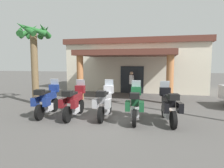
{
  "coord_description": "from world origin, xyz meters",
  "views": [
    {
      "loc": [
        1.96,
        -8.56,
        2.42
      ],
      "look_at": [
        -0.53,
        2.47,
        1.2
      ],
      "focal_mm": 32.69,
      "sensor_mm": 36.0,
      "label": 1
    }
  ],
  "objects_px": {
    "motorcycle_maroon": "(74,102)",
    "motorcycle_green": "(135,104)",
    "motel_building": "(137,65)",
    "pedestrian": "(131,82)",
    "motorcycle_silver": "(105,102)",
    "palm_tree_roadside": "(34,43)",
    "motorcycle_blue": "(47,100)",
    "motorcycle_black": "(169,106)"
  },
  "relations": [
    {
      "from": "motorcycle_maroon",
      "to": "motorcycle_green",
      "type": "distance_m",
      "value": 2.66
    },
    {
      "from": "motel_building",
      "to": "motorcycle_green",
      "type": "height_order",
      "value": "motel_building"
    },
    {
      "from": "motel_building",
      "to": "pedestrian",
      "type": "distance_m",
      "value": 4.23
    },
    {
      "from": "motorcycle_silver",
      "to": "palm_tree_roadside",
      "type": "height_order",
      "value": "palm_tree_roadside"
    },
    {
      "from": "motorcycle_silver",
      "to": "motorcycle_green",
      "type": "relative_size",
      "value": 1.0
    },
    {
      "from": "motorcycle_maroon",
      "to": "motorcycle_silver",
      "type": "xyz_separation_m",
      "value": [
        1.33,
        0.25,
        0.0
      ]
    },
    {
      "from": "motel_building",
      "to": "palm_tree_roadside",
      "type": "xyz_separation_m",
      "value": [
        -5.04,
        -7.88,
        1.26
      ]
    },
    {
      "from": "pedestrian",
      "to": "motel_building",
      "type": "bearing_deg",
      "value": -124.54
    },
    {
      "from": "motorcycle_silver",
      "to": "motorcycle_green",
      "type": "height_order",
      "value": "same"
    },
    {
      "from": "motorcycle_silver",
      "to": "motorcycle_green",
      "type": "bearing_deg",
      "value": -99.93
    },
    {
      "from": "motorcycle_blue",
      "to": "motorcycle_silver",
      "type": "distance_m",
      "value": 2.66
    },
    {
      "from": "motel_building",
      "to": "motorcycle_maroon",
      "type": "distance_m",
      "value": 10.44
    },
    {
      "from": "motorcycle_blue",
      "to": "motorcycle_black",
      "type": "relative_size",
      "value": 1.01
    },
    {
      "from": "motel_building",
      "to": "motorcycle_black",
      "type": "xyz_separation_m",
      "value": [
        2.32,
        -10.08,
        -1.5
      ]
    },
    {
      "from": "motorcycle_blue",
      "to": "motorcycle_black",
      "type": "xyz_separation_m",
      "value": [
        5.31,
        0.05,
        0.0
      ]
    },
    {
      "from": "motorcycle_maroon",
      "to": "motorcycle_green",
      "type": "relative_size",
      "value": 1.0
    },
    {
      "from": "motel_building",
      "to": "motorcycle_silver",
      "type": "height_order",
      "value": "motel_building"
    },
    {
      "from": "motorcycle_blue",
      "to": "motorcycle_silver",
      "type": "xyz_separation_m",
      "value": [
        2.65,
        0.19,
        0.0
      ]
    },
    {
      "from": "motorcycle_maroon",
      "to": "palm_tree_roadside",
      "type": "relative_size",
      "value": 0.47
    },
    {
      "from": "motorcycle_black",
      "to": "motorcycle_green",
      "type": "bearing_deg",
      "value": 82.34
    },
    {
      "from": "motorcycle_maroon",
      "to": "palm_tree_roadside",
      "type": "height_order",
      "value": "palm_tree_roadside"
    },
    {
      "from": "motorcycle_green",
      "to": "pedestrian",
      "type": "height_order",
      "value": "pedestrian"
    },
    {
      "from": "pedestrian",
      "to": "motorcycle_green",
      "type": "bearing_deg",
      "value": 63.56
    },
    {
      "from": "motorcycle_blue",
      "to": "pedestrian",
      "type": "distance_m",
      "value": 6.8
    },
    {
      "from": "pedestrian",
      "to": "motorcycle_black",
      "type": "bearing_deg",
      "value": 75.39
    },
    {
      "from": "motorcycle_maroon",
      "to": "pedestrian",
      "type": "bearing_deg",
      "value": -17.29
    },
    {
      "from": "motorcycle_blue",
      "to": "motorcycle_green",
      "type": "xyz_separation_m",
      "value": [
        3.98,
        -0.0,
        0.0
      ]
    },
    {
      "from": "motel_building",
      "to": "motorcycle_green",
      "type": "bearing_deg",
      "value": -82.09
    },
    {
      "from": "motorcycle_silver",
      "to": "motorcycle_black",
      "type": "height_order",
      "value": "same"
    },
    {
      "from": "motorcycle_black",
      "to": "palm_tree_roadside",
      "type": "bearing_deg",
      "value": 63.28
    },
    {
      "from": "motorcycle_maroon",
      "to": "pedestrian",
      "type": "height_order",
      "value": "pedestrian"
    },
    {
      "from": "pedestrian",
      "to": "motorcycle_blue",
      "type": "bearing_deg",
      "value": 28.18
    },
    {
      "from": "motorcycle_silver",
      "to": "motorcycle_green",
      "type": "distance_m",
      "value": 1.34
    },
    {
      "from": "motel_building",
      "to": "motorcycle_black",
      "type": "bearing_deg",
      "value": -74.73
    },
    {
      "from": "motorcycle_green",
      "to": "motorcycle_black",
      "type": "xyz_separation_m",
      "value": [
        1.33,
        0.06,
        0.0
      ]
    },
    {
      "from": "motorcycle_blue",
      "to": "motel_building",
      "type": "bearing_deg",
      "value": -21.57
    },
    {
      "from": "motel_building",
      "to": "motorcycle_black",
      "type": "height_order",
      "value": "motel_building"
    },
    {
      "from": "motorcycle_maroon",
      "to": "palm_tree_roadside",
      "type": "bearing_deg",
      "value": 53.81
    },
    {
      "from": "motorcycle_maroon",
      "to": "motorcycle_black",
      "type": "distance_m",
      "value": 3.98
    },
    {
      "from": "motorcycle_maroon",
      "to": "motorcycle_black",
      "type": "relative_size",
      "value": 1.01
    },
    {
      "from": "motorcycle_blue",
      "to": "pedestrian",
      "type": "height_order",
      "value": "pedestrian"
    },
    {
      "from": "motel_building",
      "to": "motorcycle_silver",
      "type": "xyz_separation_m",
      "value": [
        -0.34,
        -9.95,
        -1.5
      ]
    }
  ]
}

